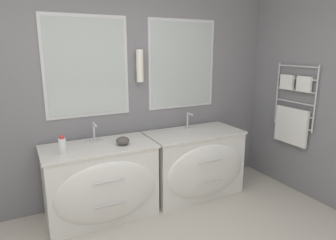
# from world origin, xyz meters

# --- Properties ---
(wall_back) EXTENTS (6.00, 0.16, 2.60)m
(wall_back) POSITION_xyz_m (0.02, 1.92, 1.31)
(wall_back) COLOR slate
(wall_back) RESTS_ON ground_plane
(wall_right) EXTENTS (0.13, 3.84, 2.60)m
(wall_right) POSITION_xyz_m (2.23, 0.86, 1.29)
(wall_right) COLOR slate
(wall_right) RESTS_ON ground_plane
(vanity_left) EXTENTS (1.15, 0.66, 0.78)m
(vanity_left) POSITION_xyz_m (-0.15, 1.54, 0.40)
(vanity_left) COLOR white
(vanity_left) RESTS_ON ground_plane
(vanity_right) EXTENTS (1.15, 0.66, 0.78)m
(vanity_right) POSITION_xyz_m (1.01, 1.54, 0.40)
(vanity_right) COLOR white
(vanity_right) RESTS_ON ground_plane
(faucet_left) EXTENTS (0.17, 0.13, 0.21)m
(faucet_left) POSITION_xyz_m (-0.15, 1.72, 0.89)
(faucet_left) COLOR silver
(faucet_left) RESTS_ON vanity_left
(faucet_right) EXTENTS (0.17, 0.13, 0.21)m
(faucet_right) POSITION_xyz_m (1.01, 1.72, 0.89)
(faucet_right) COLOR silver
(faucet_right) RESTS_ON vanity_right
(toiletry_bottle) EXTENTS (0.07, 0.07, 0.18)m
(toiletry_bottle) POSITION_xyz_m (-0.51, 1.48, 0.87)
(toiletry_bottle) COLOR silver
(toiletry_bottle) RESTS_ON vanity_left
(amenity_bowl) EXTENTS (0.14, 0.14, 0.08)m
(amenity_bowl) POSITION_xyz_m (0.08, 1.49, 0.83)
(amenity_bowl) COLOR #4C4742
(amenity_bowl) RESTS_ON vanity_left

